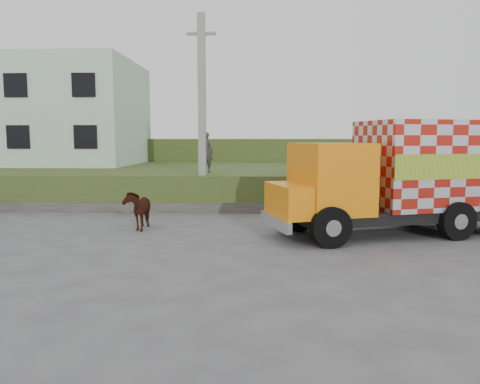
{
  "coord_description": "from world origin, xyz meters",
  "views": [
    {
      "loc": [
        1.32,
        -14.65,
        2.99
      ],
      "look_at": [
        0.73,
        0.24,
        1.3
      ],
      "focal_mm": 35.0,
      "sensor_mm": 36.0,
      "label": 1
    }
  ],
  "objects_px": {
    "cow": "(138,209)",
    "utility_pole": "(202,112)",
    "pedestrian": "(206,152)",
    "cargo_truck": "(409,176)"
  },
  "relations": [
    {
      "from": "cargo_truck",
      "to": "cow",
      "type": "xyz_separation_m",
      "value": [
        -8.75,
        0.42,
        -1.16
      ]
    },
    {
      "from": "cow",
      "to": "utility_pole",
      "type": "bearing_deg",
      "value": 63.35
    },
    {
      "from": "pedestrian",
      "to": "cow",
      "type": "bearing_deg",
      "value": 96.86
    },
    {
      "from": "cargo_truck",
      "to": "pedestrian",
      "type": "xyz_separation_m",
      "value": [
        -7.09,
        6.12,
        0.57
      ]
    },
    {
      "from": "cargo_truck",
      "to": "pedestrian",
      "type": "relative_size",
      "value": 4.63
    },
    {
      "from": "cargo_truck",
      "to": "cow",
      "type": "bearing_deg",
      "value": 160.56
    },
    {
      "from": "cow",
      "to": "pedestrian",
      "type": "xyz_separation_m",
      "value": [
        1.66,
        5.7,
        1.74
      ]
    },
    {
      "from": "utility_pole",
      "to": "cow",
      "type": "xyz_separation_m",
      "value": [
        -1.69,
        -3.97,
        -3.41
      ]
    },
    {
      "from": "cargo_truck",
      "to": "pedestrian",
      "type": "distance_m",
      "value": 9.38
    },
    {
      "from": "cargo_truck",
      "to": "utility_pole",
      "type": "bearing_deg",
      "value": 131.39
    }
  ]
}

